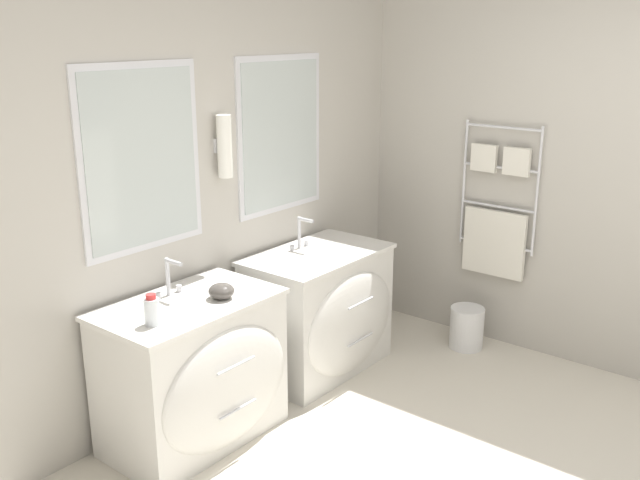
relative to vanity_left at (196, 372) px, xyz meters
The scene contains 9 objects.
wall_back 1.03m from the vanity_left, 48.35° to the left, with size 5.30×0.16×2.60m.
wall_right 2.53m from the vanity_left, 21.69° to the right, with size 0.13×4.32×2.60m.
vanity_left is the anchor object (origin of this frame).
vanity_right 1.06m from the vanity_left, ahead, with size 0.94×0.62×0.78m.
faucet_left 0.51m from the vanity_left, 90.00° to the left, with size 0.17×0.13×0.20m.
faucet_right 1.17m from the vanity_left, ahead, with size 0.17×0.13×0.20m.
toiletry_bottle 0.55m from the vanity_left, 169.32° to the right, with size 0.07×0.07×0.15m.
amenity_bowl 0.45m from the vanity_left, 24.03° to the right, with size 0.13×0.13×0.08m.
waste_bin 2.03m from the vanity_left, 16.63° to the right, with size 0.23×0.23×0.29m.
Camera 1 is at (-2.54, -0.73, 2.13)m, focal length 40.00 mm.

